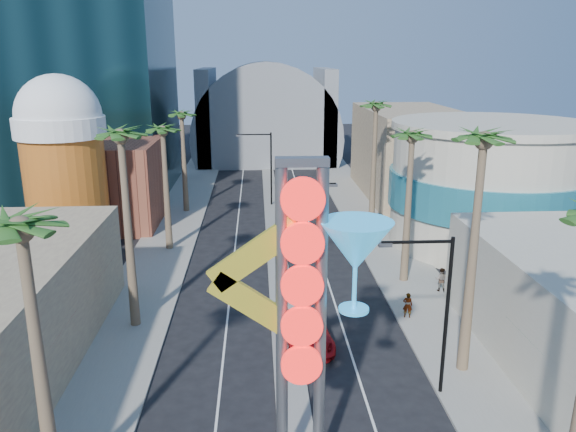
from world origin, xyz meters
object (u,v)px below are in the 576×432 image
object	(u,v)px
red_pickup	(308,332)
pedestrian_a	(408,305)
pedestrian_b	(441,279)
neon_sign	(324,302)

from	to	relation	value
red_pickup	pedestrian_a	xyz separation A→B (m)	(6.46, 2.80, 0.21)
pedestrian_a	red_pickup	bearing A→B (deg)	35.88
red_pickup	pedestrian_b	bearing A→B (deg)	30.50
red_pickup	pedestrian_b	size ratio (longest dim) A/B	3.23
neon_sign	red_pickup	bearing A→B (deg)	87.85
neon_sign	red_pickup	world-z (taller)	neon_sign
pedestrian_a	pedestrian_b	xyz separation A→B (m)	(3.36, 3.89, 0.02)
neon_sign	pedestrian_b	bearing A→B (deg)	58.90
pedestrian_a	pedestrian_b	size ratio (longest dim) A/B	0.97
pedestrian_a	pedestrian_b	bearing A→B (deg)	-118.32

